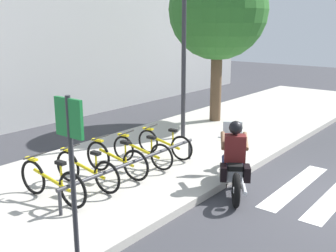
{
  "coord_description": "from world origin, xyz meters",
  "views": [
    {
      "loc": [
        -7.45,
        -1.97,
        3.25
      ],
      "look_at": [
        -1.09,
        3.12,
        1.16
      ],
      "focal_mm": 43.12,
      "sensor_mm": 36.0,
      "label": 1
    }
  ],
  "objects_px": {
    "motorcycle": "(234,167)",
    "bicycle_1": "(86,170)",
    "bicycle_0": "(52,182)",
    "bicycle_3": "(142,151)",
    "bicycle_4": "(164,143)",
    "street_sign": "(72,164)",
    "bicycle_2": "(116,159)",
    "tree_near_rack": "(218,10)",
    "rider": "(234,151)",
    "street_lamp": "(184,48)",
    "bike_rack": "(136,163)"
  },
  "relations": [
    {
      "from": "street_lamp",
      "to": "tree_near_rack",
      "type": "bearing_deg",
      "value": 9.86
    },
    {
      "from": "bicycle_1",
      "to": "tree_near_rack",
      "type": "xyz_separation_m",
      "value": [
        6.31,
        1.06,
        3.12
      ]
    },
    {
      "from": "bicycle_3",
      "to": "street_sign",
      "type": "bearing_deg",
      "value": -148.21
    },
    {
      "from": "motorcycle",
      "to": "tree_near_rack",
      "type": "relative_size",
      "value": 0.38
    },
    {
      "from": "bike_rack",
      "to": "bicycle_3",
      "type": "bearing_deg",
      "value": 35.13
    },
    {
      "from": "bike_rack",
      "to": "street_lamp",
      "type": "bearing_deg",
      "value": 20.73
    },
    {
      "from": "bicycle_2",
      "to": "tree_near_rack",
      "type": "height_order",
      "value": "tree_near_rack"
    },
    {
      "from": "bicycle_0",
      "to": "street_sign",
      "type": "height_order",
      "value": "street_sign"
    },
    {
      "from": "rider",
      "to": "bicycle_0",
      "type": "xyz_separation_m",
      "value": [
        -2.75,
        2.1,
        -0.31
      ]
    },
    {
      "from": "bicycle_4",
      "to": "street_sign",
      "type": "height_order",
      "value": "street_sign"
    },
    {
      "from": "bicycle_1",
      "to": "bicycle_4",
      "type": "xyz_separation_m",
      "value": [
        2.37,
        0.0,
        -0.02
      ]
    },
    {
      "from": "rider",
      "to": "bicycle_2",
      "type": "bearing_deg",
      "value": 119.01
    },
    {
      "from": "bicycle_4",
      "to": "street_sign",
      "type": "distance_m",
      "value": 5.08
    },
    {
      "from": "rider",
      "to": "street_lamp",
      "type": "bearing_deg",
      "value": 53.43
    },
    {
      "from": "rider",
      "to": "tree_near_rack",
      "type": "height_order",
      "value": "tree_near_rack"
    },
    {
      "from": "bicycle_0",
      "to": "bike_rack",
      "type": "xyz_separation_m",
      "value": [
        1.58,
        -0.55,
        0.05
      ]
    },
    {
      "from": "bicycle_0",
      "to": "bicycle_3",
      "type": "height_order",
      "value": "bicycle_0"
    },
    {
      "from": "street_sign",
      "to": "rider",
      "type": "bearing_deg",
      "value": 1.9
    },
    {
      "from": "rider",
      "to": "bicycle_1",
      "type": "xyz_separation_m",
      "value": [
        -1.96,
        2.1,
        -0.32
      ]
    },
    {
      "from": "bicycle_3",
      "to": "bike_rack",
      "type": "xyz_separation_m",
      "value": [
        -0.79,
        -0.56,
        0.08
      ]
    },
    {
      "from": "bike_rack",
      "to": "tree_near_rack",
      "type": "bearing_deg",
      "value": 16.34
    },
    {
      "from": "bicycle_3",
      "to": "street_lamp",
      "type": "xyz_separation_m",
      "value": [
        2.43,
        0.66,
        2.12
      ]
    },
    {
      "from": "bike_rack",
      "to": "bicycle_1",
      "type": "bearing_deg",
      "value": 144.94
    },
    {
      "from": "bicycle_0",
      "to": "bicycle_3",
      "type": "relative_size",
      "value": 1.03
    },
    {
      "from": "bicycle_1",
      "to": "bicycle_3",
      "type": "relative_size",
      "value": 1.01
    },
    {
      "from": "bicycle_3",
      "to": "tree_near_rack",
      "type": "distance_m",
      "value": 5.77
    },
    {
      "from": "street_sign",
      "to": "tree_near_rack",
      "type": "relative_size",
      "value": 0.48
    },
    {
      "from": "motorcycle",
      "to": "bicycle_1",
      "type": "bearing_deg",
      "value": 134.42
    },
    {
      "from": "bicycle_2",
      "to": "bicycle_4",
      "type": "xyz_separation_m",
      "value": [
        1.58,
        0.0,
        -0.03
      ]
    },
    {
      "from": "bicycle_3",
      "to": "street_sign",
      "type": "height_order",
      "value": "street_sign"
    },
    {
      "from": "bicycle_3",
      "to": "bicycle_2",
      "type": "bearing_deg",
      "value": -179.89
    },
    {
      "from": "motorcycle",
      "to": "street_lamp",
      "type": "height_order",
      "value": "street_lamp"
    },
    {
      "from": "bicycle_2",
      "to": "street_lamp",
      "type": "bearing_deg",
      "value": 11.67
    },
    {
      "from": "bicycle_4",
      "to": "street_sign",
      "type": "bearing_deg",
      "value": -153.05
    },
    {
      "from": "bicycle_2",
      "to": "bicycle_4",
      "type": "relative_size",
      "value": 1.08
    },
    {
      "from": "bicycle_4",
      "to": "street_sign",
      "type": "xyz_separation_m",
      "value": [
        -4.4,
        -2.24,
        1.23
      ]
    },
    {
      "from": "bicycle_1",
      "to": "tree_near_rack",
      "type": "bearing_deg",
      "value": 9.57
    },
    {
      "from": "tree_near_rack",
      "to": "street_sign",
      "type": "bearing_deg",
      "value": -158.42
    },
    {
      "from": "bicycle_4",
      "to": "street_lamp",
      "type": "xyz_separation_m",
      "value": [
        1.64,
        0.66,
        2.12
      ]
    },
    {
      "from": "motorcycle",
      "to": "bike_rack",
      "type": "height_order",
      "value": "motorcycle"
    },
    {
      "from": "bicycle_0",
      "to": "bicycle_1",
      "type": "relative_size",
      "value": 1.01
    },
    {
      "from": "bicycle_3",
      "to": "bicycle_0",
      "type": "bearing_deg",
      "value": -179.96
    },
    {
      "from": "bicycle_4",
      "to": "street_sign",
      "type": "relative_size",
      "value": 0.62
    },
    {
      "from": "street_sign",
      "to": "tree_near_rack",
      "type": "height_order",
      "value": "tree_near_rack"
    },
    {
      "from": "motorcycle",
      "to": "bicycle_1",
      "type": "distance_m",
      "value": 2.89
    },
    {
      "from": "bicycle_1",
      "to": "street_lamp",
      "type": "height_order",
      "value": "street_lamp"
    },
    {
      "from": "street_lamp",
      "to": "tree_near_rack",
      "type": "relative_size",
      "value": 0.83
    },
    {
      "from": "bicycle_3",
      "to": "street_lamp",
      "type": "height_order",
      "value": "street_lamp"
    },
    {
      "from": "motorcycle",
      "to": "bicycle_1",
      "type": "relative_size",
      "value": 1.16
    },
    {
      "from": "motorcycle",
      "to": "street_lamp",
      "type": "relative_size",
      "value": 0.46
    }
  ]
}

